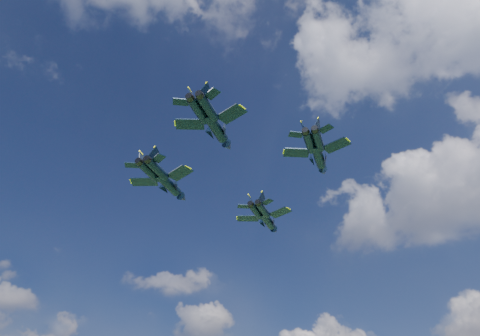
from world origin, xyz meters
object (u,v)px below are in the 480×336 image
at_px(jet_right, 319,156).
at_px(jet_slot, 217,128).
at_px(jet_left, 169,184).
at_px(jet_lead, 268,220).

height_order(jet_right, jet_slot, jet_right).
distance_m(jet_left, jet_slot, 21.90).
bearing_deg(jet_slot, jet_right, 50.15).
distance_m(jet_right, jet_slot, 21.36).
distance_m(jet_left, jet_right, 30.14).
relative_size(jet_lead, jet_slot, 0.99).
bearing_deg(jet_left, jet_right, 6.21).
bearing_deg(jet_slot, jet_left, 138.69).
xyz_separation_m(jet_right, jet_slot, (-7.44, -19.95, -1.78)).
relative_size(jet_left, jet_right, 1.11).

